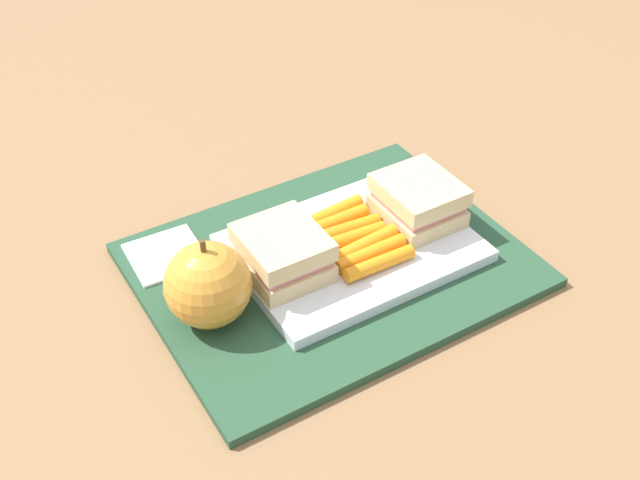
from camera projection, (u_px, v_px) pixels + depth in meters
The scene contains 8 objects.
ground_plane at pixel (331, 269), 0.77m from camera, with size 2.40×2.40×0.00m, color olive.
lunchbag_mat at pixel (331, 265), 0.77m from camera, with size 0.36×0.28×0.01m, color #284C33.
food_tray at pixel (352, 248), 0.77m from camera, with size 0.23×0.17×0.01m, color white.
sandwich_half_left at pixel (418, 200), 0.79m from camera, with size 0.07×0.08×0.04m.
sandwich_half_right at pixel (283, 253), 0.72m from camera, with size 0.07×0.08×0.04m.
carrot_sticks_bundle at pixel (353, 238), 0.77m from camera, with size 0.08×0.10×0.02m.
apple at pixel (208, 285), 0.68m from camera, with size 0.08×0.08×0.09m.
paper_napkin at pixel (166, 255), 0.77m from camera, with size 0.07×0.07×0.00m, color white.
Camera 1 is at (0.31, 0.49, 0.51)m, focal length 43.95 mm.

